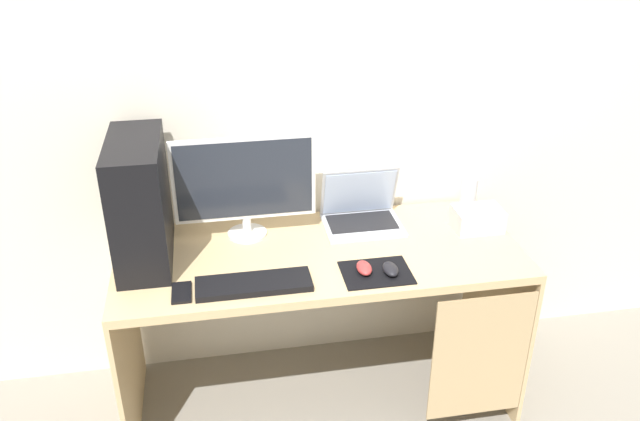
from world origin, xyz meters
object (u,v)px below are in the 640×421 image
(mouse_right, at_px, (390,269))
(cell_phone, at_px, (182,293))
(laptop, at_px, (361,213))
(keyboard, at_px, (254,284))
(speaker, at_px, (468,195))
(monitor, at_px, (245,184))
(mouse_left, at_px, (364,268))
(pc_tower, at_px, (140,201))
(projector, at_px, (477,219))

(mouse_right, xyz_separation_m, cell_phone, (-0.77, 0.01, -0.02))
(laptop, bearing_deg, keyboard, -140.87)
(speaker, distance_m, keyboard, 1.08)
(monitor, distance_m, cell_phone, 0.52)
(keyboard, relative_size, mouse_left, 4.38)
(keyboard, bearing_deg, pc_tower, 144.02)
(mouse_left, bearing_deg, laptop, 78.23)
(mouse_right, bearing_deg, laptop, 92.10)
(speaker, relative_size, projector, 0.81)
(pc_tower, bearing_deg, mouse_left, -18.10)
(keyboard, xyz_separation_m, cell_phone, (-0.26, 0.00, -0.01))
(speaker, height_order, keyboard, speaker)
(pc_tower, xyz_separation_m, speaker, (1.38, 0.15, -0.16))
(monitor, distance_m, speaker, 0.99)
(mouse_left, distance_m, mouse_right, 0.10)
(projector, bearing_deg, pc_tower, 179.53)
(speaker, xyz_separation_m, mouse_left, (-0.57, -0.41, -0.06))
(speaker, bearing_deg, laptop, -176.64)
(mouse_left, xyz_separation_m, mouse_right, (0.10, -0.02, 0.00))
(projector, relative_size, mouse_left, 2.08)
(projector, xyz_separation_m, mouse_left, (-0.55, -0.25, -0.02))
(projector, distance_m, keyboard, 1.00)
(keyboard, distance_m, mouse_right, 0.51)
(keyboard, bearing_deg, projector, 15.77)
(pc_tower, bearing_deg, laptop, 7.70)
(keyboard, relative_size, mouse_right, 4.38)
(speaker, relative_size, cell_phone, 1.24)
(laptop, distance_m, projector, 0.49)
(cell_phone, bearing_deg, mouse_left, 1.60)
(monitor, bearing_deg, mouse_right, -37.65)
(speaker, xyz_separation_m, mouse_right, (-0.47, -0.44, -0.06))
(mouse_left, distance_m, cell_phone, 0.68)
(laptop, relative_size, mouse_left, 3.42)
(laptop, height_order, mouse_left, laptop)
(pc_tower, bearing_deg, speaker, 6.16)
(laptop, distance_m, mouse_right, 0.41)
(keyboard, distance_m, mouse_left, 0.42)
(mouse_left, xyz_separation_m, cell_phone, (-0.67, -0.02, -0.02))
(projector, distance_m, cell_phone, 1.25)
(speaker, distance_m, mouse_right, 0.65)
(monitor, relative_size, mouse_left, 5.94)
(monitor, relative_size, projector, 2.85)
(monitor, xyz_separation_m, speaker, (0.98, 0.05, -0.16))
(pc_tower, distance_m, laptop, 0.92)
(mouse_left, relative_size, mouse_right, 1.00)
(keyboard, xyz_separation_m, mouse_right, (0.51, -0.01, 0.01))
(pc_tower, relative_size, speaker, 3.01)
(pc_tower, bearing_deg, cell_phone, -64.84)
(monitor, height_order, speaker, monitor)
(projector, bearing_deg, monitor, 173.39)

